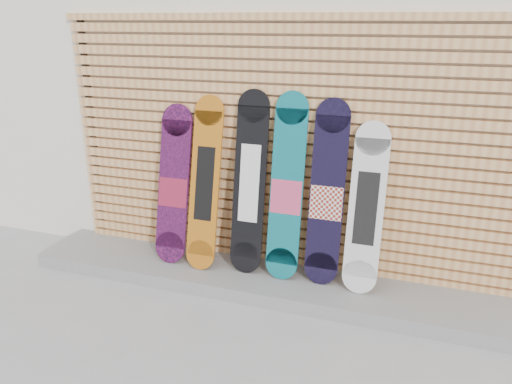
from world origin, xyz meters
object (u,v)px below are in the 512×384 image
at_px(snowboard_0, 174,186).
at_px(snowboard_5, 366,208).
at_px(snowboard_3, 287,189).
at_px(snowboard_4, 327,195).
at_px(snowboard_2, 250,183).
at_px(snowboard_1, 205,184).

height_order(snowboard_0, snowboard_5, snowboard_0).
distance_m(snowboard_3, snowboard_4, 0.34).
bearing_deg(snowboard_2, snowboard_1, -174.75).
xyz_separation_m(snowboard_4, snowboard_5, (0.33, -0.02, -0.07)).
height_order(snowboard_1, snowboard_2, snowboard_2).
bearing_deg(snowboard_4, snowboard_0, -178.69).
relative_size(snowboard_1, snowboard_2, 0.96).
bearing_deg(snowboard_3, snowboard_1, -177.60).
bearing_deg(snowboard_5, snowboard_3, 179.23).
height_order(snowboard_2, snowboard_4, snowboard_2).
bearing_deg(snowboard_2, snowboard_4, 0.48).
bearing_deg(snowboard_2, snowboard_3, -1.10).
relative_size(snowboard_0, snowboard_1, 0.94).
bearing_deg(snowboard_0, snowboard_2, 2.08).
height_order(snowboard_3, snowboard_5, snowboard_3).
distance_m(snowboard_2, snowboard_4, 0.67).
xyz_separation_m(snowboard_0, snowboard_5, (1.72, 0.01, -0.01)).
bearing_deg(snowboard_1, snowboard_5, 0.89).
relative_size(snowboard_4, snowboard_5, 1.12).
bearing_deg(snowboard_3, snowboard_0, -178.92).
distance_m(snowboard_2, snowboard_5, 1.00).
distance_m(snowboard_0, snowboard_4, 1.40).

